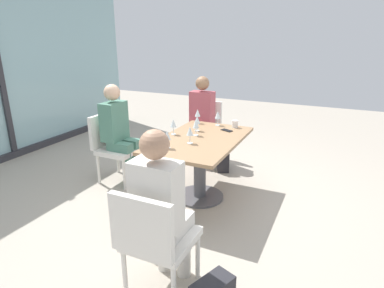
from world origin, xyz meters
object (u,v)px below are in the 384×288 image
coffee_cup (235,124)px  cell_phone_on_table (227,130)px  wine_glass_4 (167,136)px  wine_glass_5 (197,120)px  chair_side_end (154,237)px  wine_glass_0 (190,131)px  chair_near_window (113,144)px  dining_table_main (200,154)px  person_far_right (200,115)px  person_side_end (161,204)px  wine_glass_6 (218,115)px  wine_glass_2 (173,123)px  chair_far_right (203,127)px  handbag_1 (158,176)px  wine_glass_3 (196,124)px  handbag_2 (223,160)px  person_near_window (119,129)px  wine_glass_1 (198,113)px

coffee_cup → cell_phone_on_table: (-0.18, 0.04, -0.04)m
wine_glass_4 → wine_glass_5: (0.70, -0.02, 0.00)m
chair_side_end → wine_glass_0: wine_glass_0 is taller
chair_near_window → cell_phone_on_table: (0.42, -1.39, 0.24)m
dining_table_main → chair_near_window: (0.00, 1.22, -0.05)m
person_far_right → person_side_end: bearing=-162.4°
wine_glass_6 → coffee_cup: (-0.00, -0.23, -0.09)m
wine_glass_2 → cell_phone_on_table: 0.66m
person_far_right → wine_glass_2: 1.13m
chair_far_right → wine_glass_5: wine_glass_5 is taller
dining_table_main → wine_glass_2: 0.46m
handbag_1 → person_side_end: bearing=-159.5°
dining_table_main → wine_glass_5: 0.44m
chair_side_end → coffee_cup: 2.15m
wine_glass_3 → person_far_right: bearing=20.7°
chair_side_end → handbag_2: bearing=8.5°
wine_glass_0 → wine_glass_3: (0.29, 0.06, 0.00)m
handbag_1 → person_near_window: bearing=84.3°
wine_glass_3 → wine_glass_6: same height
chair_side_end → wine_glass_4: bearing=24.3°
chair_side_end → wine_glass_1: wine_glass_1 is taller
wine_glass_5 → wine_glass_6: same height
chair_side_end → cell_phone_on_table: (1.94, 0.15, 0.24)m
person_side_end → wine_glass_1: person_side_end is taller
wine_glass_0 → wine_glass_4: same height
wine_glass_0 → wine_glass_4: (-0.23, 0.14, 0.00)m
wine_glass_2 → wine_glass_5: (0.25, -0.19, 0.00)m
chair_near_window → person_side_end: person_side_end is taller
person_near_window → wine_glass_4: size_ratio=6.81×
wine_glass_3 → wine_glass_0: bearing=-168.2°
wine_glass_0 → wine_glass_5: size_ratio=1.00×
wine_glass_1 → wine_glass_2: 0.58m
handbag_1 → coffee_cup: bearing=-67.3°
chair_far_right → wine_glass_5: (-0.96, -0.33, 0.37)m
person_side_end → person_far_right: size_ratio=1.00×
wine_glass_4 → handbag_1: size_ratio=0.62×
wine_glass_4 → coffee_cup: size_ratio=2.06×
person_side_end → chair_near_window: bearing=47.4°
wine_glass_3 → wine_glass_4: size_ratio=1.00×
wine_glass_5 → cell_phone_on_table: size_ratio=1.28×
chair_far_right → wine_glass_6: size_ratio=4.70×
wine_glass_1 → wine_glass_6: bearing=-89.2°
handbag_1 → wine_glass_0: bearing=-125.7°
chair_side_end → coffee_cup: chair_side_end is taller
person_side_end → wine_glass_2: size_ratio=6.81×
wine_glass_2 → wine_glass_3: same height
dining_table_main → handbag_2: (0.91, 0.04, -0.41)m
wine_glass_0 → wine_glass_6: size_ratio=1.00×
person_side_end → wine_glass_2: (1.43, 0.66, 0.16)m
wine_glass_0 → handbag_2: bearing=0.7°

